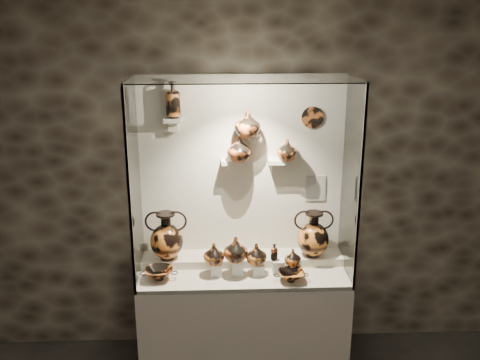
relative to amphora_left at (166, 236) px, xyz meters
name	(u,v)px	position (x,y,z in m)	size (l,w,h in m)	color
wall_back	(242,171)	(0.63, 0.19, 0.50)	(5.00, 0.02, 3.20)	#2C241C
plinth	(243,317)	(0.63, -0.13, -0.70)	(1.70, 0.60, 0.80)	beige
front_tier	(243,273)	(0.63, -0.13, -0.29)	(1.68, 0.58, 0.03)	#C2B396
rear_tier	(242,260)	(0.63, 0.05, -0.25)	(1.70, 0.25, 0.10)	#C2B396
back_panel	(242,171)	(0.63, 0.19, 0.50)	(1.70, 0.03, 1.60)	beige
glass_front	(246,194)	(0.63, -0.42, 0.50)	(1.70, 0.01, 1.60)	white
glass_left	(134,184)	(-0.22, -0.13, 0.50)	(0.01, 0.60, 1.60)	white
glass_right	(351,181)	(1.48, -0.13, 0.50)	(0.01, 0.60, 1.60)	white
glass_top	(244,79)	(0.63, -0.13, 1.29)	(1.70, 0.60, 0.01)	white
frame_post_left	(129,196)	(-0.21, -0.42, 0.50)	(0.02, 0.02, 1.60)	gray
frame_post_right	(360,193)	(1.47, -0.42, 0.50)	(0.02, 0.02, 1.60)	gray
pedestal_a	(217,269)	(0.41, -0.18, -0.22)	(0.09, 0.09, 0.10)	silver
pedestal_b	(238,267)	(0.58, -0.18, -0.21)	(0.09, 0.09, 0.13)	silver
pedestal_c	(259,269)	(0.75, -0.18, -0.23)	(0.09, 0.09, 0.09)	silver
pedestal_d	(278,267)	(0.91, -0.18, -0.21)	(0.09, 0.09, 0.12)	silver
pedestal_e	(295,269)	(1.05, -0.18, -0.23)	(0.09, 0.09, 0.08)	silver
bracket_ul	(173,120)	(0.08, 0.11, 0.95)	(0.14, 0.12, 0.04)	beige
bracket_ca	(230,162)	(0.53, 0.11, 0.60)	(0.14, 0.12, 0.04)	beige
bracket_cb	(255,138)	(0.73, 0.11, 0.80)	(0.10, 0.12, 0.04)	beige
bracket_cc	(276,161)	(0.91, 0.11, 0.60)	(0.14, 0.12, 0.04)	beige
amphora_left	(166,236)	(0.00, 0.00, 0.00)	(0.33, 0.33, 0.41)	orange
amphora_right	(313,234)	(1.22, 0.01, -0.01)	(0.32, 0.32, 0.39)	orange
jug_a	(214,254)	(0.39, -0.18, -0.09)	(0.17, 0.17, 0.18)	orange
jug_b	(236,249)	(0.56, -0.19, -0.04)	(0.19, 0.19, 0.20)	#BE5221
jug_c	(256,254)	(0.73, -0.18, -0.10)	(0.17, 0.17, 0.18)	orange
jug_e	(293,257)	(1.02, -0.19, -0.13)	(0.13, 0.13, 0.14)	orange
lekythos_small	(274,251)	(0.88, -0.17, -0.08)	(0.07, 0.07, 0.16)	#BE5221
kylix_left	(159,273)	(-0.05, -0.23, -0.22)	(0.29, 0.24, 0.11)	#BE5221
kylix_right	(291,275)	(1.00, -0.30, -0.22)	(0.26, 0.22, 0.11)	orange
lekythos_tall	(173,98)	(0.09, 0.10, 1.12)	(0.13, 0.13, 0.32)	orange
ovoid_vase_a	(239,149)	(0.60, 0.07, 0.72)	(0.20, 0.20, 0.21)	#BE5221
ovoid_vase_b	(247,124)	(0.67, 0.06, 0.92)	(0.20, 0.20, 0.21)	#BE5221
ovoid_vase_c	(287,150)	(0.99, 0.08, 0.70)	(0.17, 0.17, 0.17)	#BE5221
wall_plate	(312,117)	(1.20, 0.16, 0.95)	(0.18, 0.18, 0.02)	#94461D
info_placard	(316,188)	(1.26, 0.17, 0.34)	(0.16, 0.01, 0.22)	beige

